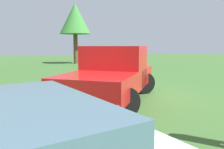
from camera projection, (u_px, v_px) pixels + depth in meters
The scene contains 4 objects.
ground_plane at pixel (128, 96), 8.48m from camera, with size 80.00×80.00×0.00m, color #3D662D.
pickup_truck at pixel (113, 73), 7.59m from camera, with size 4.69×5.09×1.83m.
tree_far_center at pixel (75, 19), 23.62m from camera, with size 3.21×3.21×6.26m.
traffic_cone at pixel (108, 74), 12.91m from camera, with size 0.32×0.32×0.55m, color orange.
Camera 1 is at (3.76, 7.44, 1.82)m, focal length 36.59 mm.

